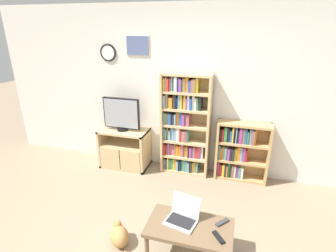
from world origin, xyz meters
name	(u,v)px	position (x,y,z in m)	size (l,w,h in m)	color
wall_back	(192,92)	(-0.01, 2.08, 1.30)	(6.78, 0.09, 2.60)	silver
tv_stand	(125,148)	(-1.08, 1.78, 0.33)	(0.80, 0.46, 0.67)	tan
television	(122,114)	(-1.09, 1.77, 0.94)	(0.61, 0.18, 0.54)	black
bookshelf_tall	(184,125)	(-0.09, 1.91, 0.81)	(0.76, 0.28, 1.63)	tan
bookshelf_short	(238,151)	(0.78, 1.92, 0.47)	(0.79, 0.26, 0.93)	tan
coffee_table	(190,230)	(0.37, 0.21, 0.35)	(0.86, 0.49, 0.40)	brown
laptop	(183,215)	(0.28, 0.28, 0.46)	(0.36, 0.33, 0.25)	silver
remote_near_laptop	(218,237)	(0.66, 0.12, 0.41)	(0.13, 0.15, 0.02)	black
remote_far_from_laptop	(222,222)	(0.68, 0.34, 0.41)	(0.14, 0.15, 0.02)	#38383A
cat	(119,235)	(-0.41, 0.17, 0.11)	(0.43, 0.38, 0.26)	#B78447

